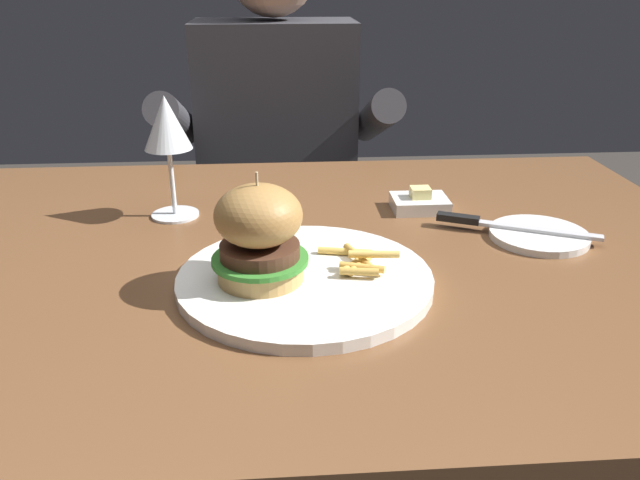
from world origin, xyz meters
TOP-DOWN VIEW (x-y plane):
  - dining_table at (0.00, 0.00)m, footprint 1.27×0.81m
  - main_plate at (0.04, -0.10)m, footprint 0.30×0.30m
  - burger_sandwich at (-0.01, -0.11)m, footprint 0.11×0.11m
  - fries_pile at (0.11, -0.09)m, footprint 0.09×0.09m
  - wine_glass at (-0.14, 0.13)m, footprint 0.07×0.07m
  - bread_plate at (0.37, 0.01)m, footprint 0.13×0.13m
  - table_knife at (0.33, 0.03)m, footprint 0.21×0.11m
  - butter_dish at (0.23, 0.13)m, footprint 0.08×0.07m
  - diner_person at (0.01, 0.68)m, footprint 0.51×0.36m

SIDE VIEW (x-z plane):
  - diner_person at x=0.01m, z-range -0.02..1.15m
  - dining_table at x=0.00m, z-range 0.28..1.02m
  - bread_plate at x=0.37m, z-range 0.74..0.75m
  - main_plate at x=0.04m, z-range 0.74..0.75m
  - butter_dish at x=0.23m, z-range 0.73..0.77m
  - table_knife at x=0.33m, z-range 0.75..0.76m
  - fries_pile at x=0.11m, z-range 0.75..0.77m
  - burger_sandwich at x=-0.01m, z-range 0.75..0.88m
  - wine_glass at x=-0.14m, z-range 0.78..0.96m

